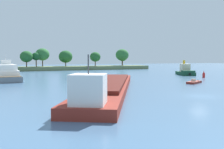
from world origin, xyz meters
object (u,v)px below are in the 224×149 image
fishing_skiff (194,82)px  small_motorboat (77,75)px  tugboat (185,71)px  white_riverboat (7,73)px  channel_buoy_red (204,75)px  cargo_barge (110,86)px

fishing_skiff → small_motorboat: bearing=117.6°
tugboat → small_motorboat: bearing=164.1°
tugboat → white_riverboat: 53.72m
tugboat → channel_buoy_red: size_ratio=5.78×
small_motorboat → fishing_skiff: fishing_skiff is taller
white_riverboat → channel_buoy_red: white_riverboat is taller
tugboat → fishing_skiff: 28.42m
small_motorboat → white_riverboat: (-19.98, -8.87, 1.48)m
cargo_barge → white_riverboat: 32.12m
small_motorboat → tugboat: bearing=-15.9°
white_riverboat → fishing_skiff: bearing=-32.6°
cargo_barge → channel_buoy_red: cargo_barge is taller
small_motorboat → tugboat: tugboat is taller
small_motorboat → cargo_barge: bearing=-97.0°
fishing_skiff → white_riverboat: (-37.04, 23.73, 1.45)m
fishing_skiff → channel_buoy_red: 18.18m
cargo_barge → small_motorboat: (4.56, 37.04, -0.63)m
channel_buoy_red → tugboat: bearing=75.8°
white_riverboat → channel_buoy_red: size_ratio=8.61×
fishing_skiff → white_riverboat: white_riverboat is taller
tugboat → channel_buoy_red: tugboat is taller
small_motorboat → fishing_skiff: 36.80m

